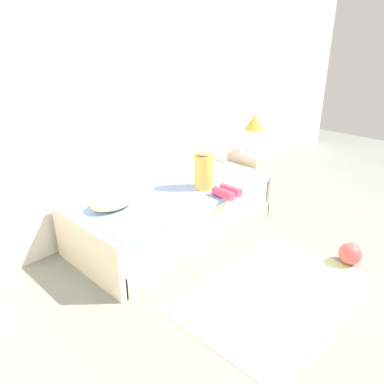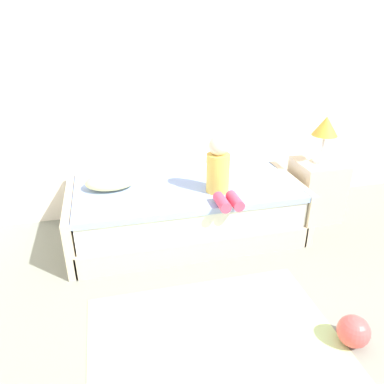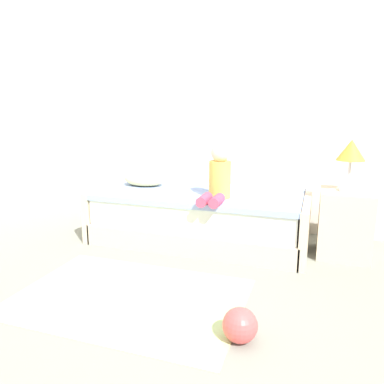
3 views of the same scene
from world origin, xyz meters
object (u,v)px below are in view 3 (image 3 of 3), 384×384
Objects in this scene: bed at (200,216)px; toy_ball at (240,325)px; nightstand at (344,224)px; table_lamp at (351,153)px; child_figure at (218,177)px; pillow at (144,180)px.

bed reaches higher than toy_ball.
table_lamp reaches higher than nightstand.
bed is 0.57m from child_figure.
table_lamp is at bearing -2.44° from pillow.
bed is 4.80× the size of pillow.
child_figure is at bearing 110.21° from toy_ball.
nightstand is at bearing 68.41° from toy_ball.
toy_ball is at bearing -111.59° from nightstand.
toy_ball is (0.49, -1.32, -0.60)m from child_figure.
bed is at bearing -179.39° from table_lamp.
pillow reaches higher than bed.
nightstand reaches higher than bed.
bed is 1.52m from table_lamp.
child_figure is 1.16× the size of pillow.
pillow is 2.20m from toy_ball.
nightstand reaches higher than toy_ball.
child_figure is 1.53m from toy_ball.
table_lamp is 2.22× the size of toy_ball.
table_lamp reaches higher than pillow.
child_figure is (-1.10, -0.24, -0.23)m from table_lamp.
table_lamp is 1.15m from child_figure.
toy_ball is (1.39, -1.65, -0.46)m from pillow.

